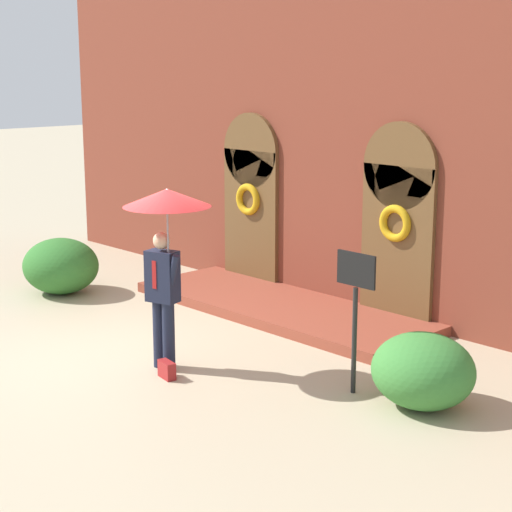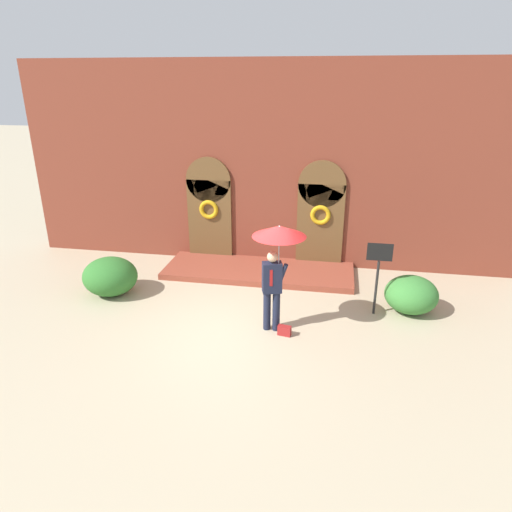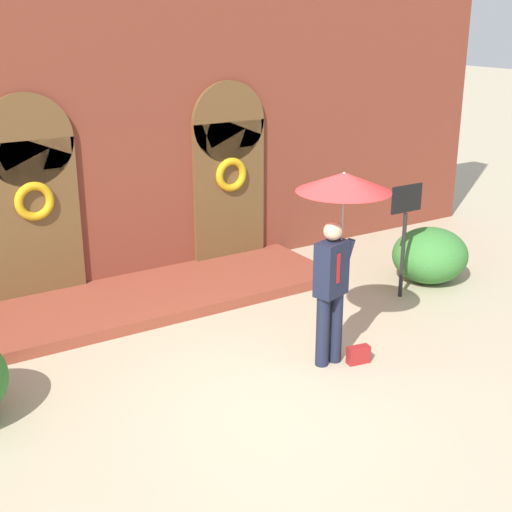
# 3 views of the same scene
# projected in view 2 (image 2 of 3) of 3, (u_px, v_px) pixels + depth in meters

# --- Properties ---
(ground_plane) EXTENTS (80.00, 80.00, 0.00)m
(ground_plane) POSITION_uv_depth(u_px,v_px,m) (235.00, 329.00, 9.93)
(ground_plane) COLOR tan
(building_facade) EXTENTS (14.00, 2.30, 5.60)m
(building_facade) POSITION_uv_depth(u_px,v_px,m) (265.00, 170.00, 12.76)
(building_facade) COLOR brown
(building_facade) RESTS_ON ground
(person_with_umbrella) EXTENTS (1.10, 1.10, 2.36)m
(person_with_umbrella) POSITION_uv_depth(u_px,v_px,m) (277.00, 247.00, 9.20)
(person_with_umbrella) COLOR #191E33
(person_with_umbrella) RESTS_ON ground
(handbag) EXTENTS (0.30, 0.17, 0.22)m
(handbag) POSITION_uv_depth(u_px,v_px,m) (284.00, 331.00, 9.64)
(handbag) COLOR maroon
(handbag) RESTS_ON ground
(sign_post) EXTENTS (0.56, 0.06, 1.72)m
(sign_post) POSITION_uv_depth(u_px,v_px,m) (378.00, 267.00, 10.16)
(sign_post) COLOR black
(sign_post) RESTS_ON ground
(shrub_left) EXTENTS (1.35, 1.26, 0.95)m
(shrub_left) POSITION_uv_depth(u_px,v_px,m) (110.00, 276.00, 11.37)
(shrub_left) COLOR #2D6B28
(shrub_left) RESTS_ON ground
(shrub_right) EXTENTS (1.21, 1.15, 0.87)m
(shrub_right) POSITION_uv_depth(u_px,v_px,m) (411.00, 295.00, 10.51)
(shrub_right) COLOR #387A33
(shrub_right) RESTS_ON ground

